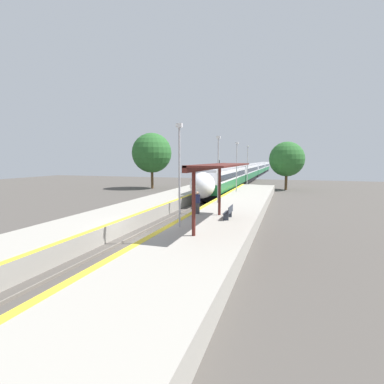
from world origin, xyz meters
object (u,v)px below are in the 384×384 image
railway_signal (219,172)px  lamppost_mid (218,165)px  lamppost_far (237,164)px  train (252,170)px  person_waiting (197,202)px  lamppost_near (179,169)px  platform_bench (229,212)px  lamppost_farthest (247,163)px

railway_signal → lamppost_mid: lamppost_mid is taller
lamppost_far → lamppost_mid: bearing=-90.0°
train → person_waiting: 55.54m
railway_signal → train: bearing=85.2°
lamppost_near → lamppost_far: size_ratio=1.00×
railway_signal → lamppost_mid: 22.47m
platform_bench → lamppost_mid: bearing=108.7°
platform_bench → lamppost_mid: 7.99m
lamppost_farthest → train: bearing=95.1°
platform_bench → person_waiting: person_waiting is taller
lamppost_farthest → lamppost_mid: bearing=-90.0°
lamppost_farthest → person_waiting: bearing=-90.5°
person_waiting → lamppost_mid: (0.22, 5.86, 2.61)m
lamppost_farthest → platform_bench: bearing=-85.1°
person_waiting → train: bearing=92.4°
train → lamppost_mid: lamppost_mid is taller
platform_bench → lamppost_near: lamppost_near is taller
lamppost_near → lamppost_farthest: size_ratio=1.00×
lamppost_near → railway_signal: bearing=98.7°
lamppost_farthest → lamppost_near: bearing=-90.0°
lamppost_mid → platform_bench: bearing=-71.3°
lamppost_far → lamppost_farthest: same height
railway_signal → lamppost_farthest: 5.30m
platform_bench → lamppost_far: 17.72m
platform_bench → lamppost_near: (-2.37, -3.27, 3.00)m
train → railway_signal: 27.87m
train → lamppost_mid: 49.75m
train → lamppost_mid: size_ratio=15.49×
platform_bench → lamppost_far: size_ratio=0.25×
platform_bench → lamppost_far: lamppost_far is taller
train → platform_bench: 56.87m
lamppost_mid → lamppost_far: size_ratio=1.00×
person_waiting → lamppost_farthest: size_ratio=0.27×
lamppost_far → platform_bench: bearing=-82.2°
platform_bench → lamppost_far: bearing=97.8°
lamppost_near → lamppost_farthest: (0.00, 30.87, 0.00)m
train → person_waiting: (2.36, -55.49, -0.32)m
lamppost_mid → lamppost_far: (0.00, 10.29, 0.00)m
railway_signal → lamppost_farthest: lamppost_farthest is taller
person_waiting → railway_signal: bearing=99.6°
train → lamppost_far: lamppost_far is taller
railway_signal → lamppost_far: 12.67m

